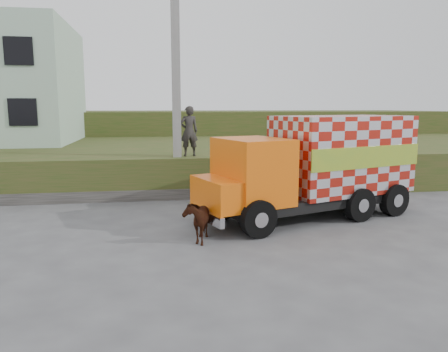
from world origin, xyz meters
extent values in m
plane|color=#474749|center=(0.00, 0.00, 0.00)|extent=(120.00, 120.00, 0.00)
cube|color=#2B4617|center=(0.00, 10.00, 0.75)|extent=(40.00, 12.00, 1.50)
cube|color=#2B4617|center=(0.00, 22.00, 1.50)|extent=(40.00, 12.00, 3.00)
cube|color=#595651|center=(-2.00, 4.20, 0.20)|extent=(16.00, 0.50, 0.40)
cube|color=gray|center=(-1.00, 4.60, 4.00)|extent=(0.30, 0.30, 8.00)
cube|color=black|center=(2.90, 0.91, 0.58)|extent=(6.43, 3.85, 0.31)
cube|color=#E85D0C|center=(0.85, 0.22, 1.57)|extent=(2.20, 2.48, 1.80)
cube|color=#E85D0C|center=(-0.13, -0.12, 1.03)|extent=(1.46, 2.08, 0.81)
cube|color=silver|center=(3.92, 1.26, 1.89)|extent=(4.61, 3.38, 2.34)
cube|color=yellow|center=(4.27, 0.22, 1.89)|extent=(3.93, 1.37, 0.63)
cube|color=yellow|center=(3.56, 2.30, 1.89)|extent=(3.93, 1.37, 0.63)
cube|color=silver|center=(-0.55, -0.26, 0.49)|extent=(0.80, 2.00, 0.27)
cylinder|color=black|center=(0.76, -0.91, 0.49)|extent=(1.04, 0.62, 0.99)
cylinder|color=black|center=(0.09, 1.05, 0.49)|extent=(1.04, 0.62, 0.99)
cylinder|color=black|center=(4.08, 0.23, 0.49)|extent=(1.04, 0.62, 0.99)
cylinder|color=black|center=(3.41, 2.18, 0.49)|extent=(1.04, 0.62, 0.99)
cylinder|color=black|center=(5.44, 0.69, 0.49)|extent=(1.04, 0.62, 0.99)
cylinder|color=black|center=(4.78, 2.65, 0.49)|extent=(1.04, 0.62, 0.99)
imported|color=#371B0D|center=(-0.81, -0.91, 0.55)|extent=(0.83, 1.38, 1.09)
imported|color=#2F2D2A|center=(-0.54, 4.82, 2.43)|extent=(0.73, 0.53, 1.86)
camera|label=1|loc=(-1.81, -11.49, 3.34)|focal=35.00mm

